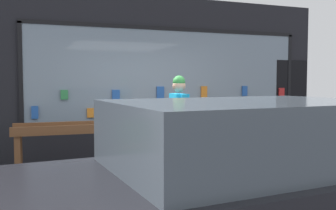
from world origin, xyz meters
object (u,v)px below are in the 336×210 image
(person_browsing, at_px, (179,118))
(parked_car, at_px, (246,177))
(display_table_right, at_px, (230,126))
(small_dog, at_px, (163,161))
(display_table_left, at_px, (86,133))

(person_browsing, distance_m, parked_car, 2.99)
(display_table_right, height_order, parked_car, parked_car)
(display_table_right, relative_size, parked_car, 0.55)
(person_browsing, height_order, parked_car, person_browsing)
(person_browsing, relative_size, small_dog, 3.11)
(person_browsing, bearing_deg, parked_car, 175.06)
(display_table_right, relative_size, person_browsing, 1.40)
(person_browsing, height_order, small_dog, person_browsing)
(display_table_right, height_order, person_browsing, person_browsing)
(display_table_right, height_order, small_dog, display_table_right)
(display_table_left, height_order, person_browsing, person_browsing)
(display_table_left, height_order, small_dog, display_table_left)
(display_table_left, relative_size, parked_car, 0.55)
(parked_car, bearing_deg, person_browsing, 74.76)
(small_dog, bearing_deg, display_table_right, -84.00)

